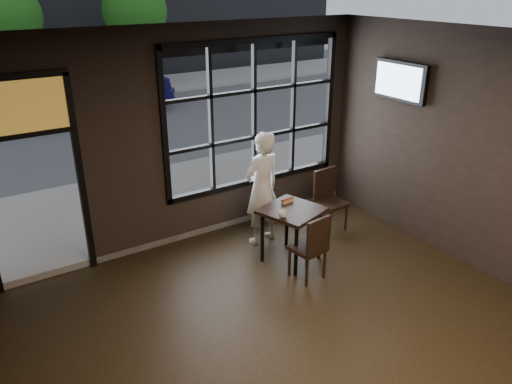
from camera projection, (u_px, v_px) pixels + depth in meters
floor at (339, 376)px, 5.10m from camera, size 6.00×7.00×0.02m
ceiling at (367, 52)px, 3.83m from camera, size 6.00×7.00×0.02m
window_frame at (254, 114)px, 7.69m from camera, size 3.06×0.12×2.28m
stained_transom at (16, 107)px, 5.83m from camera, size 1.20×0.06×0.70m
street_asphalt at (1, 64)px, 23.65m from camera, size 60.00×41.00×0.04m
cafe_table at (291, 235)px, 7.03m from camera, size 0.94×0.94×0.81m
chair_near at (308, 246)px, 6.60m from camera, size 0.45×0.45×0.94m
chair_window at (332, 201)px, 7.87m from camera, size 0.44×0.44×0.98m
man at (262, 189)px, 7.37m from camera, size 0.69×0.51×1.74m
hotdog at (287, 201)px, 7.06m from camera, size 0.21×0.10×0.06m
cup at (283, 214)px, 6.62m from camera, size 0.13×0.13×0.10m
tv at (400, 81)px, 7.34m from camera, size 0.11×0.98×0.57m
navy_car at (85, 87)px, 14.18m from camera, size 5.01×2.21×1.60m
tree_left at (6, 17)px, 15.57m from camera, size 2.19×2.19×3.73m
tree_right at (135, 11)px, 17.30m from camera, size 2.23×2.23×3.81m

